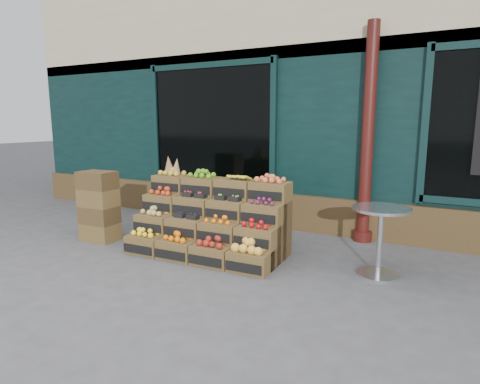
% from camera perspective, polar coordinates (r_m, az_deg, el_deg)
% --- Properties ---
extents(ground, '(60.00, 60.00, 0.00)m').
position_cam_1_polar(ground, '(5.02, -1.82, -11.04)').
color(ground, '#49494B').
rests_on(ground, ground).
extents(shop_facade, '(12.00, 6.24, 4.80)m').
position_cam_1_polar(shop_facade, '(9.48, 14.27, 13.35)').
color(shop_facade, black).
rests_on(shop_facade, ground).
extents(crate_display, '(2.13, 1.10, 1.30)m').
position_cam_1_polar(crate_display, '(5.58, -4.20, -4.56)').
color(crate_display, brown).
rests_on(crate_display, ground).
extents(spare_crates, '(0.55, 0.39, 1.06)m').
position_cam_1_polar(spare_crates, '(6.46, -19.44, -1.91)').
color(spare_crates, brown).
rests_on(spare_crates, ground).
extents(bistro_table, '(0.66, 0.66, 0.83)m').
position_cam_1_polar(bistro_table, '(4.95, 19.31, -5.62)').
color(bistro_table, silver).
rests_on(bistro_table, ground).
extents(shopkeeper, '(0.87, 0.72, 2.04)m').
position_cam_1_polar(shopkeeper, '(8.32, -3.83, 4.63)').
color(shopkeeper, '#144917').
rests_on(shopkeeper, ground).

